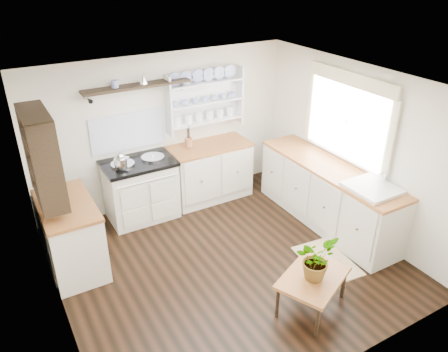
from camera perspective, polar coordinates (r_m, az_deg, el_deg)
The scene contains 19 objects.
floor at distance 5.71m, azimuth 0.52°, elevation -11.07°, with size 4.00×3.80×0.01m, color black.
wall_back at distance 6.63m, azimuth -7.81°, elevation 5.89°, with size 4.00×0.02×2.30m, color #EDE4CD.
wall_right at distance 6.23m, azimuth 16.67°, elevation 3.52°, with size 0.02×3.80×2.30m, color #EDE4CD.
wall_left at distance 4.55m, azimuth -21.89°, elevation -6.72°, with size 0.02×3.80×2.30m, color #EDE4CD.
ceiling at distance 4.65m, azimuth 0.64°, elevation 11.77°, with size 4.00×3.80×0.01m, color white.
window at distance 6.15m, azimuth 15.86°, elevation 7.47°, with size 0.08×1.55×1.22m.
aga_cooker at distance 6.47m, azimuth -10.81°, elevation -1.69°, with size 1.01×0.70×0.93m.
back_cabinets at distance 6.89m, azimuth -1.89°, elevation 0.71°, with size 1.27×0.63×0.90m.
right_cabinets at distance 6.40m, azimuth 13.33°, elevation -2.32°, with size 0.62×2.43×0.90m.
belfast_sink at distance 5.80m, azimuth 18.62°, elevation -2.52°, with size 0.55×0.60×0.45m.
left_cabinets at distance 5.70m, azimuth -19.35°, elevation -7.24°, with size 0.62×1.13×0.90m.
plate_rack at distance 6.72m, azimuth -2.73°, elevation 10.07°, with size 1.20×0.22×0.90m.
high_shelf at distance 6.16m, azimuth -11.29°, elevation 11.38°, with size 1.50×0.29×0.16m.
left_shelving at distance 5.17m, azimuth -22.68°, elevation 2.42°, with size 0.28×0.80×1.05m, color black.
kettle at distance 6.04m, azimuth -13.37°, elevation 2.00°, with size 0.17×0.17×0.21m, color silver, non-canonical shape.
utensil_crock at distance 6.62m, azimuth -4.66°, elevation 4.38°, with size 0.12×0.12×0.13m, color #925B35.
center_table at distance 4.94m, azimuth 11.55°, elevation -13.11°, with size 0.96×0.85×0.43m.
potted_plant at distance 4.77m, azimuth 11.87°, elevation -10.53°, with size 0.42×0.37×0.47m, color #3F7233.
floor_rug at distance 5.85m, azimuth 13.30°, elevation -10.73°, with size 0.55×0.85×0.02m, color tan.
Camera 1 is at (-2.27, -3.85, 3.54)m, focal length 35.00 mm.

